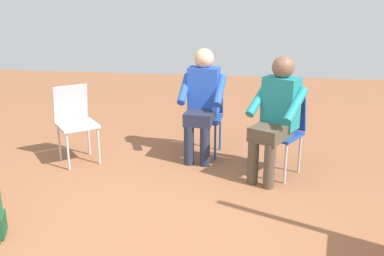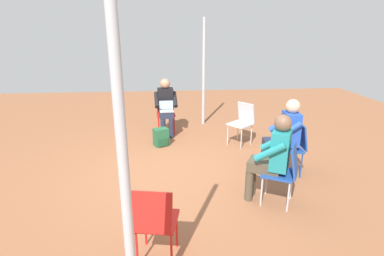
{
  "view_description": "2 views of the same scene",
  "coord_description": "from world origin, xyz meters",
  "px_view_note": "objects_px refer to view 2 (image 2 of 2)",
  "views": [
    {
      "loc": [
        -2.83,
        -0.81,
        1.81
      ],
      "look_at": [
        0.25,
        -0.35,
        0.83
      ],
      "focal_mm": 40.0,
      "sensor_mm": 36.0,
      "label": 1
    },
    {
      "loc": [
        -0.04,
        -4.55,
        2.23
      ],
      "look_at": [
        0.38,
        0.22,
        0.67
      ],
      "focal_mm": 28.0,
      "sensor_mm": 36.0,
      "label": 2
    }
  ],
  "objects_px": {
    "chair_east": "(293,145)",
    "person_in_teal": "(273,154)",
    "chair_north": "(166,111)",
    "person_with_laptop": "(166,104)",
    "chair_south": "(155,220)",
    "person_in_blue": "(284,133)",
    "backpack_near_laptop_user": "(161,138)",
    "chair_northeast": "(242,121)",
    "chair_southeast": "(284,170)"
  },
  "relations": [
    {
      "from": "chair_northeast",
      "to": "person_in_teal",
      "type": "bearing_deg",
      "value": 136.17
    },
    {
      "from": "chair_south",
      "to": "person_in_blue",
      "type": "relative_size",
      "value": 0.69
    },
    {
      "from": "person_with_laptop",
      "to": "person_in_teal",
      "type": "distance_m",
      "value": 3.23
    },
    {
      "from": "chair_east",
      "to": "chair_north",
      "type": "xyz_separation_m",
      "value": [
        -2.03,
        2.31,
        0.0
      ]
    },
    {
      "from": "chair_northeast",
      "to": "chair_southeast",
      "type": "bearing_deg",
      "value": 140.0
    },
    {
      "from": "chair_southeast",
      "to": "person_with_laptop",
      "type": "height_order",
      "value": "person_with_laptop"
    },
    {
      "from": "chair_north",
      "to": "person_in_blue",
      "type": "distance_m",
      "value": 2.96
    },
    {
      "from": "chair_northeast",
      "to": "person_in_blue",
      "type": "xyz_separation_m",
      "value": [
        0.31,
        -1.38,
        0.2
      ]
    },
    {
      "from": "chair_northeast",
      "to": "chair_north",
      "type": "relative_size",
      "value": 1.0
    },
    {
      "from": "chair_northeast",
      "to": "person_in_blue",
      "type": "relative_size",
      "value": 0.69
    },
    {
      "from": "chair_east",
      "to": "person_in_teal",
      "type": "height_order",
      "value": "person_in_teal"
    },
    {
      "from": "chair_east",
      "to": "person_with_laptop",
      "type": "relative_size",
      "value": 0.69
    },
    {
      "from": "chair_southeast",
      "to": "person_in_blue",
      "type": "distance_m",
      "value": 0.96
    },
    {
      "from": "chair_south",
      "to": "chair_southeast",
      "type": "height_order",
      "value": "same"
    },
    {
      "from": "person_with_laptop",
      "to": "chair_east",
      "type": "bearing_deg",
      "value": 129.62
    },
    {
      "from": "person_with_laptop",
      "to": "backpack_near_laptop_user",
      "type": "distance_m",
      "value": 0.89
    },
    {
      "from": "chair_north",
      "to": "person_with_laptop",
      "type": "distance_m",
      "value": 0.26
    },
    {
      "from": "chair_south",
      "to": "chair_east",
      "type": "relative_size",
      "value": 1.0
    },
    {
      "from": "chair_north",
      "to": "chair_southeast",
      "type": "distance_m",
      "value": 3.53
    },
    {
      "from": "person_with_laptop",
      "to": "chair_northeast",
      "type": "bearing_deg",
      "value": 150.52
    },
    {
      "from": "chair_northeast",
      "to": "person_in_teal",
      "type": "xyz_separation_m",
      "value": [
        -0.15,
        -2.18,
        0.2
      ]
    },
    {
      "from": "chair_east",
      "to": "person_with_laptop",
      "type": "distance_m",
      "value": 2.95
    },
    {
      "from": "chair_east",
      "to": "chair_southeast",
      "type": "xyz_separation_m",
      "value": [
        -0.49,
        -0.87,
        0.0
      ]
    },
    {
      "from": "person_with_laptop",
      "to": "person_in_teal",
      "type": "xyz_separation_m",
      "value": [
        1.38,
        -2.92,
        0.0
      ]
    },
    {
      "from": "chair_east",
      "to": "person_in_teal",
      "type": "xyz_separation_m",
      "value": [
        -0.63,
        -0.78,
        0.2
      ]
    },
    {
      "from": "chair_south",
      "to": "person_in_teal",
      "type": "relative_size",
      "value": 0.69
    },
    {
      "from": "chair_south",
      "to": "backpack_near_laptop_user",
      "type": "xyz_separation_m",
      "value": [
        0.01,
        3.24,
        -0.34
      ]
    },
    {
      "from": "person_with_laptop",
      "to": "backpack_near_laptop_user",
      "type": "xyz_separation_m",
      "value": [
        -0.12,
        -0.7,
        -0.53
      ]
    },
    {
      "from": "person_in_blue",
      "to": "chair_northeast",
      "type": "bearing_deg",
      "value": 17.5
    },
    {
      "from": "chair_east",
      "to": "person_with_laptop",
      "type": "xyz_separation_m",
      "value": [
        -2.02,
        2.14,
        0.2
      ]
    },
    {
      "from": "person_in_teal",
      "to": "backpack_near_laptop_user",
      "type": "xyz_separation_m",
      "value": [
        -1.5,
        2.22,
        -0.54
      ]
    },
    {
      "from": "chair_south",
      "to": "backpack_near_laptop_user",
      "type": "relative_size",
      "value": 2.36
    },
    {
      "from": "chair_northeast",
      "to": "chair_east",
      "type": "bearing_deg",
      "value": 159.18
    },
    {
      "from": "chair_southeast",
      "to": "backpack_near_laptop_user",
      "type": "relative_size",
      "value": 2.36
    },
    {
      "from": "chair_north",
      "to": "person_with_laptop",
      "type": "bearing_deg",
      "value": 90.0
    },
    {
      "from": "person_with_laptop",
      "to": "chair_south",
      "type": "bearing_deg",
      "value": 84.46
    },
    {
      "from": "person_with_laptop",
      "to": "backpack_near_laptop_user",
      "type": "height_order",
      "value": "person_with_laptop"
    },
    {
      "from": "chair_southeast",
      "to": "person_with_laptop",
      "type": "bearing_deg",
      "value": 55.87
    },
    {
      "from": "person_in_blue",
      "to": "chair_north",
      "type": "bearing_deg",
      "value": 43.74
    },
    {
      "from": "chair_northeast",
      "to": "backpack_near_laptop_user",
      "type": "height_order",
      "value": "chair_northeast"
    },
    {
      "from": "chair_north",
      "to": "person_in_blue",
      "type": "xyz_separation_m",
      "value": [
        1.86,
        -2.3,
        0.2
      ]
    },
    {
      "from": "chair_south",
      "to": "chair_north",
      "type": "bearing_deg",
      "value": 99.03
    },
    {
      "from": "chair_south",
      "to": "person_with_laptop",
      "type": "distance_m",
      "value": 3.95
    },
    {
      "from": "chair_north",
      "to": "chair_south",
      "type": "bearing_deg",
      "value": 84.69
    },
    {
      "from": "person_in_blue",
      "to": "person_with_laptop",
      "type": "bearing_deg",
      "value": 45.74
    },
    {
      "from": "chair_south",
      "to": "backpack_near_laptop_user",
      "type": "bearing_deg",
      "value": 100.45
    },
    {
      "from": "backpack_near_laptop_user",
      "to": "person_in_blue",
      "type": "bearing_deg",
      "value": -35.9
    },
    {
      "from": "chair_southeast",
      "to": "person_in_blue",
      "type": "bearing_deg",
      "value": 8.75
    },
    {
      "from": "chair_south",
      "to": "chair_northeast",
      "type": "relative_size",
      "value": 1.0
    },
    {
      "from": "chair_east",
      "to": "chair_north",
      "type": "height_order",
      "value": "same"
    }
  ]
}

